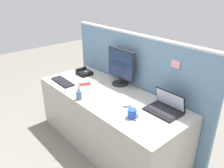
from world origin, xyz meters
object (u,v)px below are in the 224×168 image
object	(u,v)px
desk_phone	(84,72)
pen_cup	(79,95)
keyboard_main	(63,82)
cell_phone_white_slab	(104,102)
cell_phone_red_case	(85,84)
coffee_mug	(132,114)
computer_mouse_right_hand	(128,105)
desktop_monitor	(121,66)
laptop	(166,107)

from	to	relation	value
desk_phone	pen_cup	world-z (taller)	pen_cup
keyboard_main	cell_phone_white_slab	size ratio (longest dim) A/B	2.68
cell_phone_red_case	coffee_mug	world-z (taller)	coffee_mug
computer_mouse_right_hand	cell_phone_white_slab	bearing A→B (deg)	-127.66
keyboard_main	computer_mouse_right_hand	size ratio (longest dim) A/B	3.94
keyboard_main	computer_mouse_right_hand	world-z (taller)	computer_mouse_right_hand
keyboard_main	pen_cup	size ratio (longest dim) A/B	2.10
computer_mouse_right_hand	desk_phone	bearing A→B (deg)	-169.06
keyboard_main	computer_mouse_right_hand	bearing A→B (deg)	13.44
desktop_monitor	cell_phone_red_case	world-z (taller)	desktop_monitor
laptop	coffee_mug	size ratio (longest dim) A/B	2.78
computer_mouse_right_hand	pen_cup	size ratio (longest dim) A/B	0.53
cell_phone_red_case	coffee_mug	xyz separation A→B (m)	(0.96, -0.10, 0.04)
desk_phone	pen_cup	bearing A→B (deg)	-39.20
cell_phone_white_slab	coffee_mug	distance (m)	0.42
coffee_mug	desk_phone	bearing A→B (deg)	166.65
keyboard_main	computer_mouse_right_hand	xyz separation A→B (m)	(1.01, 0.21, 0.01)
desktop_monitor	keyboard_main	distance (m)	0.81
pen_cup	cell_phone_red_case	xyz separation A→B (m)	(-0.29, 0.28, -0.05)
laptop	cell_phone_red_case	size ratio (longest dim) A/B	2.40
computer_mouse_right_hand	pen_cup	world-z (taller)	pen_cup
desktop_monitor	coffee_mug	size ratio (longest dim) A/B	3.68
cell_phone_white_slab	keyboard_main	bearing A→B (deg)	159.94
keyboard_main	cell_phone_white_slab	bearing A→B (deg)	6.64
computer_mouse_right_hand	coffee_mug	xyz separation A→B (m)	(0.19, -0.13, 0.03)
cell_phone_red_case	cell_phone_white_slab	distance (m)	0.56
keyboard_main	cell_phone_white_slab	xyz separation A→B (m)	(0.79, 0.07, -0.01)
keyboard_main	cell_phone_white_slab	world-z (taller)	keyboard_main
desktop_monitor	keyboard_main	bearing A→B (deg)	-134.73
cell_phone_white_slab	coffee_mug	bearing A→B (deg)	-22.63
keyboard_main	desk_phone	bearing A→B (deg)	98.83
desktop_monitor	cell_phone_red_case	distance (m)	0.53
desktop_monitor	pen_cup	distance (m)	0.67
keyboard_main	cell_phone_white_slab	distance (m)	0.79
desktop_monitor	cell_phone_red_case	bearing A→B (deg)	-129.22
cell_phone_red_case	coffee_mug	size ratio (longest dim) A/B	1.16
laptop	pen_cup	world-z (taller)	laptop
keyboard_main	laptop	bearing A→B (deg)	20.00
desk_phone	computer_mouse_right_hand	xyz separation A→B (m)	(1.06, -0.17, -0.01)
computer_mouse_right_hand	coffee_mug	world-z (taller)	coffee_mug
keyboard_main	pen_cup	world-z (taller)	pen_cup
desktop_monitor	computer_mouse_right_hand	xyz separation A→B (m)	(0.47, -0.34, -0.23)
pen_cup	coffee_mug	distance (m)	0.69
coffee_mug	keyboard_main	bearing A→B (deg)	-176.13
pen_cup	computer_mouse_right_hand	bearing A→B (deg)	32.47
desktop_monitor	laptop	size ratio (longest dim) A/B	1.32
keyboard_main	coffee_mug	bearing A→B (deg)	5.76
keyboard_main	cell_phone_red_case	world-z (taller)	keyboard_main
desk_phone	cell_phone_white_slab	bearing A→B (deg)	-20.53
coffee_mug	laptop	bearing A→B (deg)	69.05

